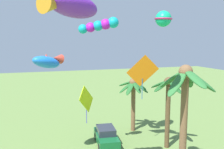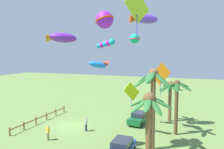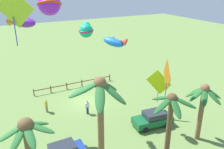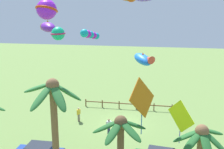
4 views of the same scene
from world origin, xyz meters
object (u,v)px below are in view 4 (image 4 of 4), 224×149
object	(u,v)px
kite_fish_2	(144,59)
kite_tube_7	(90,35)
kite_ball_9	(47,10)
spectator_1	(109,126)
kite_diamond_4	(181,117)
spectator_0	(79,114)
palm_tree_0	(121,142)
kite_fish_5	(47,27)
palm_tree_2	(200,146)
palm_tree_1	(53,107)
kite_diamond_6	(142,99)
kite_ball_1	(58,34)

from	to	relation	value
kite_fish_2	kite_tube_7	size ratio (longest dim) A/B	1.19
kite_fish_2	kite_ball_9	distance (m)	9.25
spectator_1	kite_diamond_4	bearing A→B (deg)	150.59
kite_tube_7	spectator_0	bearing A→B (deg)	-62.00
palm_tree_0	kite_ball_9	world-z (taller)	kite_ball_9
kite_fish_2	kite_fish_5	bearing A→B (deg)	2.61
palm_tree_0	spectator_1	bearing A→B (deg)	-75.12
spectator_0	kite_ball_9	world-z (taller)	kite_ball_9
spectator_0	kite_diamond_4	distance (m)	12.30
kite_diamond_4	spectator_1	bearing A→B (deg)	-29.41
kite_fish_2	kite_tube_7	distance (m)	5.53
palm_tree_0	kite_ball_9	xyz separation A→B (m)	(6.61, -5.79, 7.42)
palm_tree_2	kite_tube_7	world-z (taller)	kite_tube_7
spectator_1	kite_fish_5	size ratio (longest dim) A/B	0.58
palm_tree_1	spectator_1	bearing A→B (deg)	-104.92
spectator_0	kite_fish_5	world-z (taller)	kite_fish_5
kite_fish_2	kite_diamond_4	xyz separation A→B (m)	(-3.23, 3.46, -3.84)
kite_diamond_6	spectator_0	bearing A→B (deg)	-54.14
spectator_1	kite_fish_5	xyz separation A→B (m)	(5.53, 0.57, 9.58)
spectator_1	kite_ball_9	xyz separation A→B (m)	(3.99, 4.06, 11.13)
palm_tree_1	kite_tube_7	world-z (taller)	kite_tube_7
palm_tree_1	spectator_0	bearing A→B (deg)	-81.09
kite_ball_1	kite_tube_7	size ratio (longest dim) A/B	0.52
kite_diamond_4	kite_ball_9	xyz separation A→B (m)	(10.44, 0.42, 8.14)
kite_tube_7	kite_diamond_6	bearing A→B (deg)	132.93
palm_tree_2	kite_tube_7	xyz separation A→B (m)	(8.19, -5.70, 5.94)
palm_tree_0	spectator_0	world-z (taller)	palm_tree_0
kite_ball_1	kite_diamond_6	size ratio (longest dim) A/B	0.31
palm_tree_0	spectator_0	distance (m)	14.36
spectator_0	spectator_1	size ratio (longest dim) A/B	1.00
kite_fish_2	kite_diamond_6	world-z (taller)	kite_fish_2
kite_diamond_6	kite_ball_9	xyz separation A→B (m)	(7.66, -3.85, 5.37)
palm_tree_2	kite_fish_2	distance (m)	10.03
kite_ball_1	kite_diamond_4	bearing A→B (deg)	-162.74
palm_tree_2	kite_tube_7	bearing A→B (deg)	-34.81
spectator_1	kite_tube_7	size ratio (longest dim) A/B	0.70
palm_tree_2	kite_fish_5	distance (m)	16.37
kite_ball_1	kite_fish_5	size ratio (longest dim) A/B	0.43
palm_tree_2	kite_fish_2	xyz separation A→B (m)	(4.03, -8.46, 3.59)
spectator_0	kite_ball_1	size ratio (longest dim) A/B	1.35
palm_tree_1	kite_fish_5	world-z (taller)	kite_fish_5
palm_tree_2	palm_tree_1	bearing A→B (deg)	-3.20
kite_fish_2	kite_diamond_6	bearing A→B (deg)	93.37
kite_tube_7	kite_ball_9	distance (m)	3.78
palm_tree_0	spectator_0	bearing A→B (deg)	-62.38
spectator_0	kite_diamond_4	world-z (taller)	kite_diamond_4
palm_tree_0	kite_diamond_4	world-z (taller)	palm_tree_0
palm_tree_1	kite_fish_5	distance (m)	9.51
kite_ball_9	kite_fish_2	bearing A→B (deg)	-151.69
palm_tree_2	spectator_1	world-z (taller)	palm_tree_2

